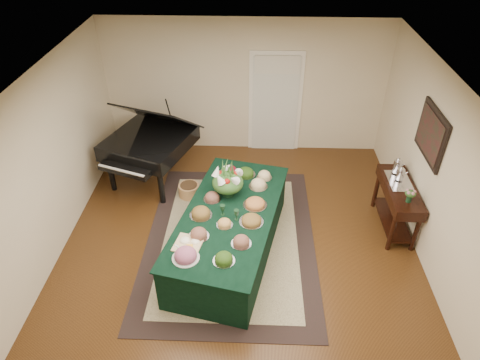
{
  "coord_description": "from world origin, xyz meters",
  "views": [
    {
      "loc": [
        0.2,
        -4.87,
        4.77
      ],
      "look_at": [
        0.0,
        0.3,
        1.05
      ],
      "focal_mm": 32.0,
      "sensor_mm": 36.0,
      "label": 1
    }
  ],
  "objects_px": {
    "mahogany_sideboard": "(399,196)",
    "floral_centerpiece": "(228,179)",
    "buffet_table": "(230,232)",
    "grand_piano": "(149,142)"
  },
  "relations": [
    {
      "from": "buffet_table",
      "to": "floral_centerpiece",
      "type": "bearing_deg",
      "value": 96.02
    },
    {
      "from": "mahogany_sideboard",
      "to": "floral_centerpiece",
      "type": "bearing_deg",
      "value": -175.21
    },
    {
      "from": "floral_centerpiece",
      "to": "grand_piano",
      "type": "height_order",
      "value": "grand_piano"
    },
    {
      "from": "grand_piano",
      "to": "mahogany_sideboard",
      "type": "bearing_deg",
      "value": -15.68
    },
    {
      "from": "buffet_table",
      "to": "floral_centerpiece",
      "type": "xyz_separation_m",
      "value": [
        -0.05,
        0.43,
        0.67
      ]
    },
    {
      "from": "buffet_table",
      "to": "mahogany_sideboard",
      "type": "relative_size",
      "value": 2.33
    },
    {
      "from": "buffet_table",
      "to": "mahogany_sideboard",
      "type": "distance_m",
      "value": 2.73
    },
    {
      "from": "buffet_table",
      "to": "mahogany_sideboard",
      "type": "bearing_deg",
      "value": 13.96
    },
    {
      "from": "floral_centerpiece",
      "to": "mahogany_sideboard",
      "type": "relative_size",
      "value": 0.39
    },
    {
      "from": "floral_centerpiece",
      "to": "grand_piano",
      "type": "bearing_deg",
      "value": 137.11
    }
  ]
}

